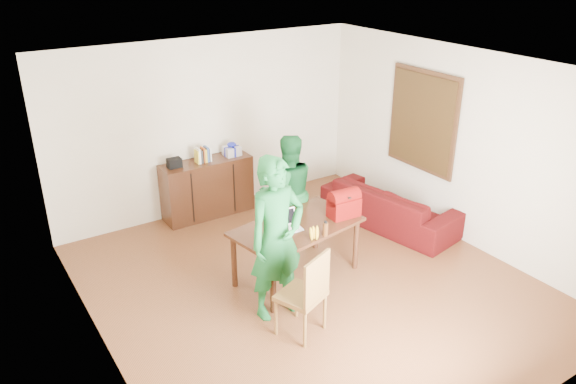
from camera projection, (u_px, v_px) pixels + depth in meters
room at (307, 185)px, 6.62m from camera, size 5.20×5.70×2.90m
table at (297, 232)px, 6.95m from camera, size 1.71×1.14×0.74m
chair at (302, 309)px, 6.07m from camera, size 0.59×0.58×1.01m
person_near at (277, 238)px, 6.16m from camera, size 0.72×0.50×1.91m
person_far at (288, 192)px, 7.66m from camera, size 0.90×0.77×1.63m
laptop at (289, 226)px, 6.78m from camera, size 0.33×0.25×0.21m
bananas at (314, 237)px, 6.57m from camera, size 0.18×0.13×0.06m
bottle at (325, 228)px, 6.63m from camera, size 0.07×0.07×0.19m
red_bag at (344, 206)px, 7.08m from camera, size 0.41×0.25×0.29m
sofa at (390, 206)px, 8.43m from camera, size 1.20×2.22×0.61m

